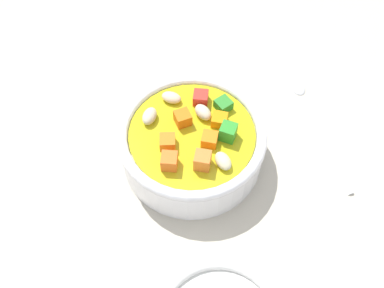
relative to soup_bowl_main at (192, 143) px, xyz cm
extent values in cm
cube|color=#BAB2A0|center=(0.01, 0.00, -4.08)|extent=(140.00, 140.00, 2.00)
cylinder|color=white|center=(0.01, 0.00, -0.76)|extent=(16.97, 16.97, 4.64)
torus|color=white|center=(0.01, 0.00, 1.93)|extent=(17.20, 17.20, 1.25)
cylinder|color=gold|center=(0.01, 0.00, 1.76)|extent=(14.57, 14.57, 0.40)
cube|color=red|center=(-1.68, -4.43, 2.64)|extent=(2.09, 2.09, 1.37)
cube|color=orange|center=(-0.49, 4.32, 2.96)|extent=(2.19, 2.19, 2.00)
cube|color=orange|center=(2.93, 1.19, 2.62)|extent=(1.89, 1.89, 1.33)
cube|color=orange|center=(-3.30, -0.95, 2.58)|extent=(2.21, 2.21, 1.25)
ellipsoid|color=beige|center=(1.75, -5.07, 2.51)|extent=(2.85, 2.52, 1.10)
cube|color=orange|center=(3.03, 3.82, 2.84)|extent=(2.06, 2.06, 1.77)
cube|color=orange|center=(-1.74, 1.53, 2.61)|extent=(2.20, 2.20, 1.31)
cube|color=orange|center=(0.84, -1.69, 2.75)|extent=(2.07, 2.07, 1.58)
ellipsoid|color=beige|center=(4.57, -2.65, 2.60)|extent=(2.44, 2.83, 1.29)
cube|color=green|center=(-3.89, 1.09, 2.94)|extent=(2.33, 2.33, 1.96)
cube|color=#2D8629|center=(-4.16, -3.08, 2.56)|extent=(2.31, 2.31, 1.20)
ellipsoid|color=beige|center=(-2.72, 4.48, 2.56)|extent=(2.23, 2.77, 1.21)
ellipsoid|color=beige|center=(-1.61, -2.27, 2.63)|extent=(2.46, 2.84, 1.34)
cylinder|color=silver|center=(-17.09, 2.39, -2.70)|extent=(1.91, 11.16, 0.77)
ellipsoid|color=silver|center=(-15.91, -9.03, -2.62)|extent=(2.34, 3.54, 0.92)
camera|label=1|loc=(4.16, 28.14, 43.53)|focal=41.40mm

